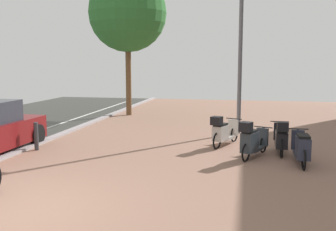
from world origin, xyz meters
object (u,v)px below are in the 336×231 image
(lamp_post, at_px, (241,37))
(street_tree, at_px, (128,13))
(scooter_near, at_px, (223,132))
(scooter_far, at_px, (302,148))
(scooter_extra, at_px, (252,141))
(bollard_far, at_px, (36,136))
(scooter_mid, at_px, (281,138))

(lamp_post, bearing_deg, street_tree, 143.85)
(scooter_near, xyz_separation_m, scooter_far, (2.00, -1.73, -0.02))
(scooter_extra, bearing_deg, street_tree, 127.13)
(bollard_far, bearing_deg, street_tree, 86.96)
(scooter_far, height_order, bollard_far, bollard_far)
(scooter_mid, xyz_separation_m, street_tree, (-6.34, 6.66, 4.23))
(scooter_far, xyz_separation_m, lamp_post, (-1.59, 3.99, 2.89))
(scooter_near, distance_m, scooter_far, 2.64)
(scooter_near, height_order, scooter_extra, scooter_extra)
(scooter_near, xyz_separation_m, scooter_extra, (0.82, -1.31, 0.02))
(street_tree, distance_m, bollard_far, 8.70)
(scooter_extra, relative_size, street_tree, 0.25)
(scooter_mid, distance_m, lamp_post, 4.25)
(scooter_extra, bearing_deg, scooter_mid, 40.60)
(scooter_near, height_order, bollard_far, scooter_near)
(scooter_near, distance_m, scooter_mid, 1.73)
(scooter_far, bearing_deg, scooter_extra, 160.64)
(bollard_far, bearing_deg, scooter_near, 16.83)
(street_tree, height_order, bollard_far, street_tree)
(scooter_near, bearing_deg, bollard_far, -163.17)
(scooter_near, distance_m, scooter_extra, 1.55)
(scooter_near, distance_m, bollard_far, 5.37)
(scooter_far, bearing_deg, street_tree, 130.98)
(scooter_far, distance_m, bollard_far, 7.13)
(scooter_extra, distance_m, lamp_post, 4.59)
(lamp_post, bearing_deg, scooter_extra, -83.41)
(scooter_extra, relative_size, lamp_post, 0.27)
(scooter_far, relative_size, bollard_far, 2.28)
(street_tree, bearing_deg, lamp_post, -36.15)
(scooter_near, bearing_deg, scooter_extra, -58.05)
(scooter_extra, bearing_deg, scooter_far, -19.36)
(scooter_far, xyz_separation_m, bollard_far, (-7.13, 0.17, -0.02))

